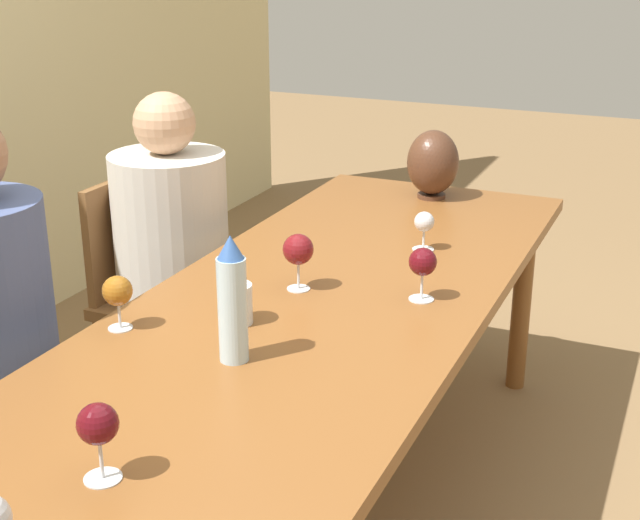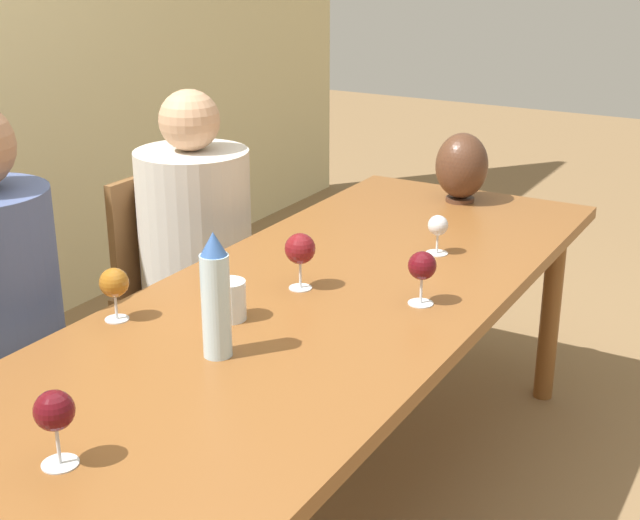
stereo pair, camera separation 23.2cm
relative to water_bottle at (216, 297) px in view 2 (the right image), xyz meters
name	(u,v)px [view 2 (the right image)]	position (x,y,z in m)	size (l,w,h in m)	color
dining_table	(267,354)	(0.16, -0.02, -0.21)	(2.89, 0.87, 0.73)	brown
water_bottle	(216,297)	(0.00, 0.00, 0.00)	(0.07, 0.07, 0.30)	silver
water_tumbler	(229,300)	(0.18, 0.09, -0.09)	(0.08, 0.08, 0.10)	silver
vase	(462,166)	(1.44, -0.02, -0.01)	(0.19, 0.19, 0.25)	#4C2D1E
wine_glass_0	(54,413)	(-0.50, -0.02, -0.04)	(0.07, 0.07, 0.15)	silver
wine_glass_1	(422,267)	(0.51, -0.28, -0.04)	(0.07, 0.07, 0.14)	silver
wine_glass_2	(114,284)	(0.04, 0.34, -0.05)	(0.07, 0.07, 0.14)	silver
wine_glass_3	(300,250)	(0.44, 0.05, -0.03)	(0.08, 0.08, 0.16)	silver
wine_glass_5	(438,227)	(0.88, -0.16, -0.06)	(0.07, 0.07, 0.12)	silver
chair_far	(183,283)	(0.83, 0.77, -0.41)	(0.44, 0.44, 0.85)	brown
person_far	(200,249)	(0.83, 0.69, -0.26)	(0.39, 0.39, 1.15)	#2D2D38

